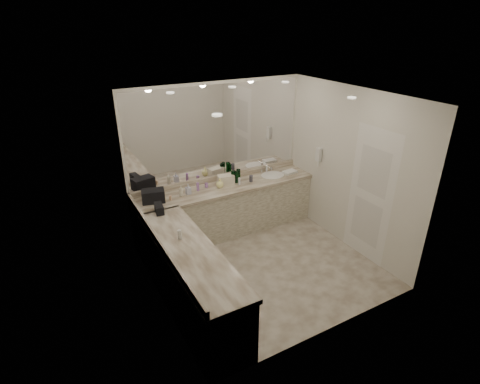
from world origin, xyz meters
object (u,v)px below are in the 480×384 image
cream_cosmetic_case (226,179)px  soap_bottle_c (220,183)px  sink (273,176)px  soap_bottle_b (188,189)px  black_toiletry_bag (153,196)px  wall_phone (319,155)px  hand_towel (290,172)px  soap_bottle_a (181,191)px

cream_cosmetic_case → soap_bottle_c: bearing=-138.6°
sink → soap_bottle_b: 1.64m
sink → cream_cosmetic_case: bearing=174.5°
cream_cosmetic_case → black_toiletry_bag: bearing=-166.1°
soap_bottle_c → cream_cosmetic_case: bearing=30.9°
black_toiletry_bag → wall_phone: bearing=-10.2°
wall_phone → black_toiletry_bag: size_ratio=0.69×
black_toiletry_bag → hand_towel: black_toiletry_bag is taller
cream_cosmetic_case → soap_bottle_c: 0.19m
cream_cosmetic_case → soap_bottle_a: (-0.86, -0.10, 0.01)m
soap_bottle_c → hand_towel: bearing=-1.8°
black_toiletry_bag → cream_cosmetic_case: bearing=3.4°
wall_phone → cream_cosmetic_case: 1.67m
cream_cosmetic_case → hand_towel: size_ratio=1.10×
sink → wall_phone: wall_phone is taller
soap_bottle_a → soap_bottle_b: (0.13, 0.02, -0.01)m
soap_bottle_a → soap_bottle_c: size_ratio=1.12×
sink → black_toiletry_bag: bearing=179.8°
black_toiletry_bag → hand_towel: size_ratio=1.40×
wall_phone → soap_bottle_c: size_ratio=1.45×
soap_bottle_b → soap_bottle_c: soap_bottle_b is taller
black_toiletry_bag → soap_bottle_b: bearing=-0.2°
wall_phone → cream_cosmetic_case: bearing=158.8°
wall_phone → soap_bottle_b: 2.33m
cream_cosmetic_case → soap_bottle_a: bearing=-163.1°
wall_phone → hand_towel: bearing=120.6°
sink → soap_bottle_a: bearing=-179.7°
soap_bottle_c → soap_bottle_a: bearing=179.8°
hand_towel → soap_bottle_a: soap_bottle_a is taller
cream_cosmetic_case → soap_bottle_b: soap_bottle_b is taller
hand_towel → soap_bottle_b: bearing=178.2°
cream_cosmetic_case → hand_towel: bearing=3.9°
soap_bottle_a → soap_bottle_b: size_ratio=1.07×
cream_cosmetic_case → wall_phone: bearing=-10.7°
wall_phone → hand_towel: 0.67m
sink → wall_phone: 0.91m
wall_phone → soap_bottle_a: wall_phone is taller
black_toiletry_bag → soap_bottle_c: (1.14, -0.02, -0.02)m
sink → soap_bottle_c: (-1.07, -0.01, 0.09)m
sink → soap_bottle_a: 1.77m
sink → soap_bottle_c: 1.08m
sink → wall_phone: size_ratio=1.83×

